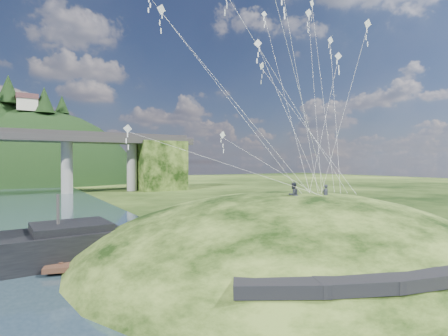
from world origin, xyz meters
TOP-DOWN VIEW (x-y plane):
  - ground at (0.00, 0.00)m, footprint 320.00×320.00m
  - grass_hill at (8.00, 2.00)m, footprint 36.00×32.00m
  - footpath at (7.46, -9.74)m, footprint 22.29×5.84m
  - wooden_dock at (-3.22, 4.47)m, footprint 13.80×5.79m
  - kite_flyers at (7.57, 0.36)m, footprint 3.46×1.43m
  - kite_swarm at (8.05, 6.07)m, footprint 20.62×16.35m

SIDE VIEW (x-z plane):
  - grass_hill at x=8.00m, z-range -8.00..5.00m
  - ground at x=0.00m, z-range 0.00..0.00m
  - wooden_dock at x=-3.22m, z-range -0.06..0.92m
  - footpath at x=7.46m, z-range 1.67..2.50m
  - kite_flyers at x=7.57m, z-range 4.89..6.91m
  - kite_swarm at x=8.05m, z-range 10.98..28.19m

